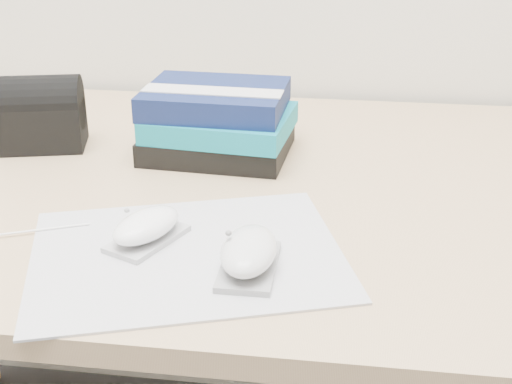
# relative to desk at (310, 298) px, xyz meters

# --- Properties ---
(desk) EXTENTS (1.60, 0.80, 0.73)m
(desk) POSITION_rel_desk_xyz_m (0.00, 0.00, 0.00)
(desk) COLOR tan
(desk) RESTS_ON ground
(mousepad) EXTENTS (0.42, 0.37, 0.00)m
(mousepad) POSITION_rel_desk_xyz_m (-0.13, -0.29, 0.24)
(mousepad) COLOR #9A99A1
(mousepad) RESTS_ON desk
(mouse_rear) EXTENTS (0.09, 0.11, 0.04)m
(mouse_rear) POSITION_rel_desk_xyz_m (-0.18, -0.27, 0.26)
(mouse_rear) COLOR #A9A9AB
(mouse_rear) RESTS_ON mousepad
(mouse_front) EXTENTS (0.06, 0.11, 0.05)m
(mouse_front) POSITION_rel_desk_xyz_m (-0.05, -0.32, 0.26)
(mouse_front) COLOR gray
(mouse_front) RESTS_ON mousepad
(usb_cable) EXTENTS (0.19, 0.09, 0.00)m
(usb_cable) POSITION_rel_desk_xyz_m (-0.36, -0.28, 0.24)
(usb_cable) COLOR white
(usb_cable) RESTS_ON mousepad
(book_stack) EXTENTS (0.23, 0.19, 0.11)m
(book_stack) POSITION_rel_desk_xyz_m (-0.15, 0.03, 0.29)
(book_stack) COLOR black
(book_stack) RESTS_ON desk
(pouch) EXTENTS (0.14, 0.11, 0.12)m
(pouch) POSITION_rel_desk_xyz_m (-0.43, 0.02, 0.29)
(pouch) COLOR black
(pouch) RESTS_ON desk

